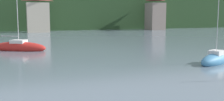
{
  "coord_description": "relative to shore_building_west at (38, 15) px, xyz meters",
  "views": [
    {
      "loc": [
        -6.82,
        29.97,
        4.81
      ],
      "look_at": [
        0.0,
        48.51,
        2.22
      ],
      "focal_mm": 43.32,
      "sensor_mm": 36.0,
      "label": 1
    }
  ],
  "objects": [
    {
      "name": "sailboat_far_0",
      "position": [
        -6.12,
        -39.43,
        -4.4
      ],
      "size": [
        7.87,
        6.0,
        10.59
      ],
      "rotation": [
        0.0,
        0.0,
        5.74
      ],
      "color": "red",
      "rests_on": "ground_plane"
    },
    {
      "name": "sailboat_mid_6",
      "position": [
        12.26,
        -56.86,
        -4.45
      ],
      "size": [
        5.81,
        3.99,
        6.78
      ],
      "rotation": [
        0.0,
        0.0,
        0.46
      ],
      "color": "teal",
      "rests_on": "ground_plane"
    },
    {
      "name": "shore_building_west",
      "position": [
        0.0,
        0.0,
        0.0
      ],
      "size": [
        6.33,
        3.51,
        9.92
      ],
      "color": "#BCB29E",
      "rests_on": "ground_plane"
    },
    {
      "name": "shore_building_westcentral",
      "position": [
        37.63,
        1.05,
        0.64
      ],
      "size": [
        5.25,
        5.71,
        11.27
      ],
      "color": "gray",
      "rests_on": "ground_plane"
    },
    {
      "name": "wooded_hillside",
      "position": [
        -0.28,
        42.45,
        2.21
      ],
      "size": [
        352.0,
        62.86,
        38.25
      ],
      "color": "#264223",
      "rests_on": "ground_plane"
    }
  ]
}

